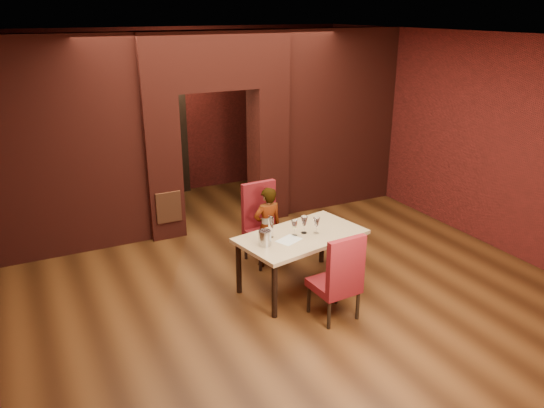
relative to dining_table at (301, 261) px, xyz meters
The scene contains 24 objects.
floor 0.72m from the dining_table, 104.49° to the left, with size 8.00×8.00×0.00m, color #4C2B13.
ceiling 2.88m from the dining_table, 104.49° to the left, with size 7.00×8.00×0.04m, color silver.
wall_back 4.75m from the dining_table, 91.91° to the left, with size 7.00×0.04×3.20m, color maroon.
wall_front 3.62m from the dining_table, 92.58° to the right, with size 7.00×0.04×3.20m, color maroon.
wall_right 3.61m from the dining_table, 10.05° to the left, with size 0.04×8.00×3.20m, color maroon.
pillar_left 2.92m from the dining_table, 113.05° to the left, with size 0.55×0.55×2.30m, color maroon.
pillar_right 2.82m from the dining_table, 72.92° to the left, with size 0.55×0.55×2.30m, color maroon.
lintel 3.51m from the dining_table, 93.38° to the left, with size 2.45×0.55×0.90m, color maroon.
wing_wall_left 3.81m from the dining_table, 134.13° to the left, with size 2.27×0.35×3.20m, color maroon.
wing_wall_right 3.62m from the dining_table, 49.57° to the left, with size 2.27×0.35×3.20m, color maroon.
vent_panel 2.55m from the dining_table, 115.65° to the left, with size 0.40×0.03×0.50m, color #A65630.
rear_door 4.62m from the dining_table, 96.96° to the left, with size 0.90×0.08×2.10m, color black.
rear_door_frame 4.58m from the dining_table, 97.02° to the left, with size 1.02×0.04×2.22m, color black.
dining_table is the anchor object (origin of this frame).
chair_far 0.91m from the dining_table, 94.66° to the left, with size 0.53×0.53×1.17m, color maroon.
chair_near 0.81m from the dining_table, 89.96° to the right, with size 0.50×0.50×1.10m, color maroon.
person_seated 0.82m from the dining_table, 97.32° to the left, with size 0.43×0.28×1.18m, color white.
wine_glass_a 0.50m from the dining_table, behind, with size 0.09×0.09×0.21m, color white, non-canonical shape.
wine_glass_b 0.50m from the dining_table, 23.16° to the left, with size 0.09×0.09×0.23m, color white, non-canonical shape.
wine_glass_c 0.53m from the dining_table, 17.66° to the right, with size 0.09×0.09×0.22m, color white, non-canonical shape.
tasting_sheet 0.46m from the dining_table, 158.21° to the right, with size 0.30×0.22×0.00m, color silver.
wine_bucket 0.75m from the dining_table, behind, with size 0.16×0.16×0.19m, color #A9AAB0.
water_bottle 0.66m from the dining_table, 165.32° to the left, with size 0.07×0.07×0.29m, color white.
potted_plant 1.33m from the dining_table, 52.36° to the left, with size 0.36×0.31×0.40m, color #315F23.
Camera 1 is at (-3.02, -6.05, 3.52)m, focal length 35.00 mm.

